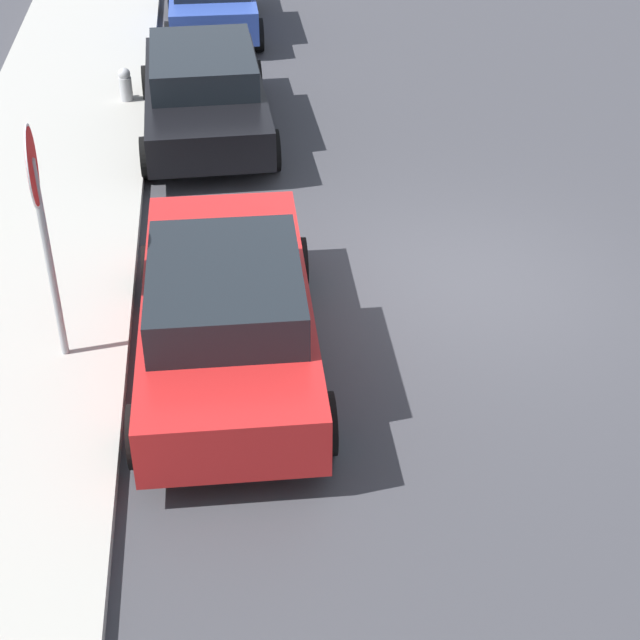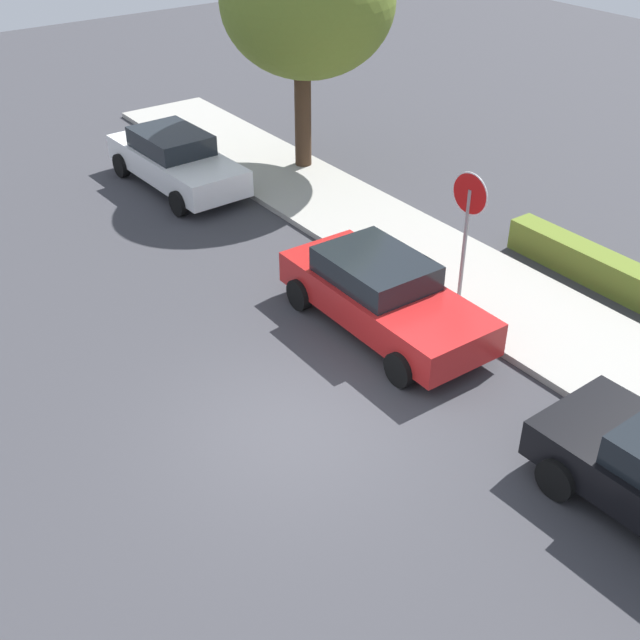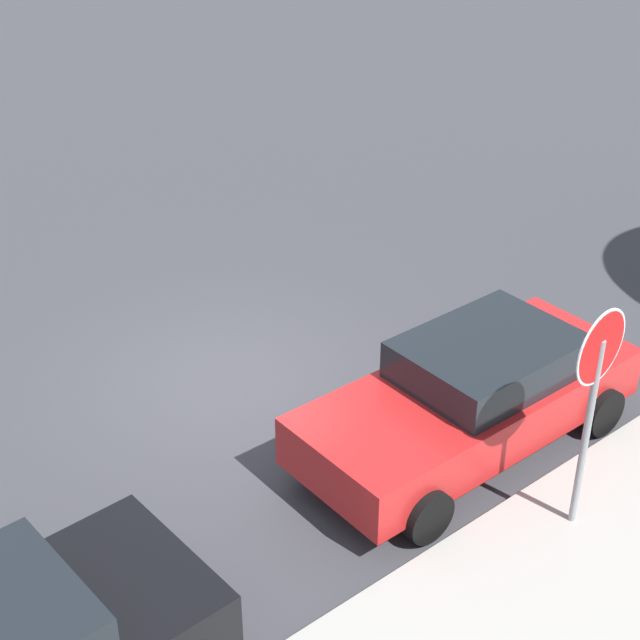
{
  "view_description": "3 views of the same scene",
  "coord_description": "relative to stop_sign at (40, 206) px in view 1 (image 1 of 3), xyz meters",
  "views": [
    {
      "loc": [
        -10.29,
        3.02,
        6.57
      ],
      "look_at": [
        -1.8,
        2.08,
        0.75
      ],
      "focal_mm": 55.0,
      "sensor_mm": 36.0,
      "label": 1
    },
    {
      "loc": [
        8.32,
        -5.5,
        8.49
      ],
      "look_at": [
        -0.63,
        0.97,
        1.39
      ],
      "focal_mm": 45.0,
      "sensor_mm": 36.0,
      "label": 2
    },
    {
      "loc": [
        6.18,
        9.48,
        7.6
      ],
      "look_at": [
        -0.83,
        0.95,
        1.09
      ],
      "focal_mm": 55.0,
      "sensor_mm": 36.0,
      "label": 3
    }
  ],
  "objects": [
    {
      "name": "ground_plane",
      "position": [
        1.24,
        -4.87,
        -1.96
      ],
      "size": [
        60.0,
        60.0,
        0.0
      ],
      "primitive_type": "plane",
      "color": "#38383D"
    },
    {
      "name": "sidewalk_curb",
      "position": [
        1.24,
        0.73,
        -1.89
      ],
      "size": [
        32.0,
        2.82,
        0.14
      ],
      "primitive_type": "cube",
      "color": "#9E9B93",
      "rests_on": "ground_plane"
    },
    {
      "name": "stop_sign",
      "position": [
        0.0,
        0.0,
        0.0
      ],
      "size": [
        0.84,
        0.08,
        2.83
      ],
      "color": "gray",
      "rests_on": "ground_plane"
    },
    {
      "name": "parked_car_red",
      "position": [
        -0.26,
        -1.81,
        -1.23
      ],
      "size": [
        4.54,
        2.04,
        1.43
      ],
      "color": "red",
      "rests_on": "ground_plane"
    },
    {
      "name": "parked_car_black",
      "position": [
        6.24,
        -1.65,
        -1.24
      ],
      "size": [
        4.59,
        2.2,
        1.37
      ],
      "color": "black",
      "rests_on": "ground_plane"
    },
    {
      "name": "fire_hydrant",
      "position": [
        7.47,
        -0.29,
        -1.6
      ],
      "size": [
        0.3,
        0.22,
        0.72
      ],
      "color": "#A5A5A8",
      "rests_on": "ground_plane"
    }
  ]
}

